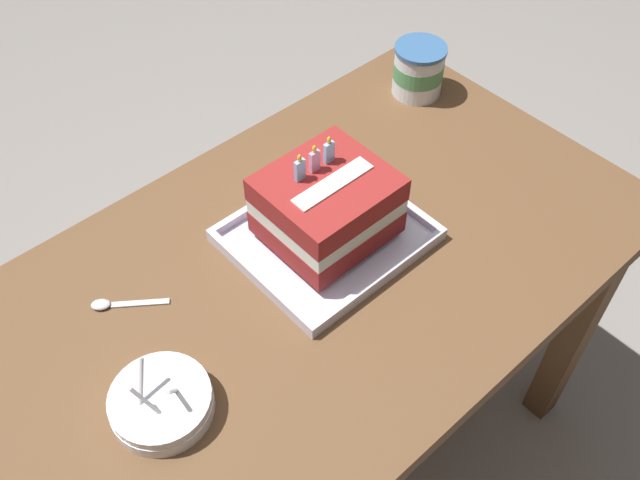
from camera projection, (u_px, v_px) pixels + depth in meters
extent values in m
plane|color=gray|center=(315.00, 456.00, 1.72)|extent=(8.00, 8.00, 0.00)
cube|color=brown|center=(313.00, 272.00, 1.17)|extent=(1.16, 0.68, 0.04)
cube|color=brown|center=(576.00, 328.00, 1.54)|extent=(0.06, 0.06, 0.71)
cube|color=brown|center=(18.00, 446.00, 1.36)|extent=(0.06, 0.06, 0.71)
cube|color=brown|center=(392.00, 192.00, 1.81)|extent=(0.06, 0.06, 0.71)
cube|color=silver|center=(327.00, 238.00, 1.19)|extent=(0.30, 0.27, 0.01)
cube|color=silver|center=(381.00, 278.00, 1.11)|extent=(0.30, 0.01, 0.02)
cube|color=silver|center=(278.00, 192.00, 1.24)|extent=(0.30, 0.01, 0.02)
cube|color=silver|center=(259.00, 279.00, 1.11)|extent=(0.01, 0.24, 0.02)
cube|color=silver|center=(387.00, 192.00, 1.24)|extent=(0.01, 0.24, 0.02)
cube|color=maroon|center=(327.00, 221.00, 1.15)|extent=(0.19, 0.17, 0.04)
cube|color=silver|center=(327.00, 206.00, 1.13)|extent=(0.19, 0.17, 0.03)
cube|color=maroon|center=(327.00, 190.00, 1.10)|extent=(0.19, 0.17, 0.04)
cube|color=white|center=(333.00, 183.00, 1.08)|extent=(0.14, 0.03, 0.00)
cube|color=#8CB7EA|center=(300.00, 170.00, 1.07)|extent=(0.02, 0.01, 0.04)
ellipsoid|color=yellow|center=(299.00, 158.00, 1.05)|extent=(0.01, 0.01, 0.01)
cube|color=#E099C6|center=(315.00, 161.00, 1.08)|extent=(0.02, 0.01, 0.04)
ellipsoid|color=yellow|center=(314.00, 149.00, 1.06)|extent=(0.01, 0.01, 0.01)
cube|color=#8CB7EA|center=(329.00, 152.00, 1.10)|extent=(0.02, 0.01, 0.04)
ellipsoid|color=yellow|center=(329.00, 140.00, 1.08)|extent=(0.01, 0.01, 0.01)
cylinder|color=white|center=(163.00, 406.00, 0.97)|extent=(0.14, 0.14, 0.02)
cylinder|color=white|center=(161.00, 400.00, 0.96)|extent=(0.14, 0.14, 0.02)
cylinder|color=silver|center=(174.00, 391.00, 0.94)|extent=(0.03, 0.04, 0.07)
cylinder|color=silver|center=(141.00, 388.00, 0.94)|extent=(0.05, 0.04, 0.07)
cylinder|color=silver|center=(150.00, 405.00, 0.93)|extent=(0.03, 0.05, 0.06)
cylinder|color=white|center=(418.00, 72.00, 1.42)|extent=(0.10, 0.10, 0.10)
cylinder|color=#4C935B|center=(418.00, 69.00, 1.41)|extent=(0.10, 0.10, 0.03)
cylinder|color=#386397|center=(421.00, 49.00, 1.38)|extent=(0.10, 0.10, 0.01)
ellipsoid|color=silver|center=(101.00, 305.00, 1.09)|extent=(0.04, 0.04, 0.01)
cube|color=silver|center=(140.00, 303.00, 1.10)|extent=(0.08, 0.06, 0.00)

